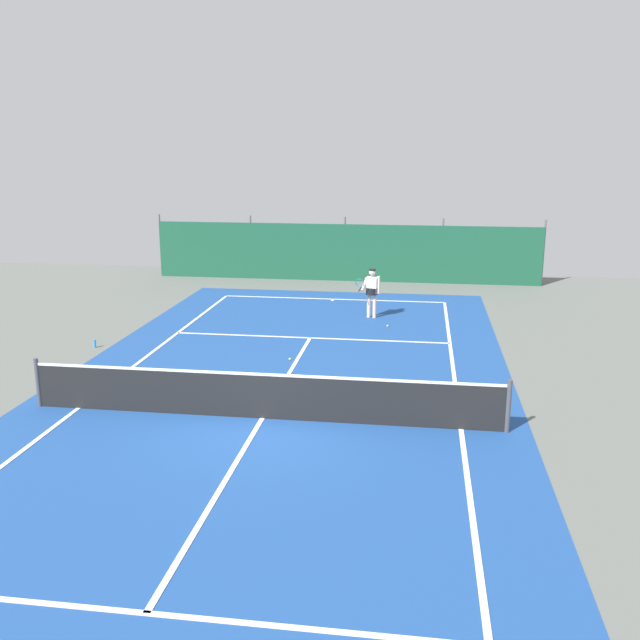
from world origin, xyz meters
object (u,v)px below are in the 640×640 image
Objects in this scene: tennis_net at (262,396)px; tennis_ball_by_sideline at (299,390)px; tennis_ball_midcourt at (290,359)px; tennis_player at (372,289)px; parked_car at (383,250)px; water_bottle at (95,344)px; tennis_ball_near_player at (388,326)px.

tennis_net reaches higher than tennis_ball_by_sideline.
tennis_net is at bearing -87.41° from tennis_ball_midcourt.
tennis_player is at bearing 80.10° from tennis_net.
tennis_ball_midcourt is 15.11m from parked_car.
water_bottle reaches higher than tennis_ball_midcourt.
tennis_ball_by_sideline is at bearing 95.54° from tennis_player.
tennis_ball_by_sideline is at bearing -105.38° from tennis_ball_near_player.
tennis_ball_by_sideline is 0.28× the size of water_bottle.
tennis_player reaches higher than tennis_ball_midcourt.
parked_car is (-0.80, 11.06, 0.81)m from tennis_ball_near_player.
tennis_ball_near_player is 11.12m from parked_car.
tennis_net is 6.17× the size of tennis_player.
parked_car is at bearing 86.92° from tennis_ball_by_sideline.
tennis_net is at bearing -37.48° from water_bottle.
tennis_net is 1.88m from tennis_ball_by_sideline.
parked_car is 18.10× the size of water_bottle.
tennis_net is 4.16m from tennis_ball_midcourt.
parked_car reaches higher than tennis_player.
tennis_ball_by_sideline is (-1.74, -6.32, 0.00)m from tennis_ball_near_player.
tennis_net is at bearing -105.37° from tennis_ball_near_player.
parked_car is at bearing 63.36° from water_bottle.
tennis_ball_near_player is at bearing 131.51° from tennis_player.
tennis_ball_near_player is 0.28× the size of water_bottle.
water_bottle is (-7.33, -14.61, -0.72)m from parked_car.
water_bottle is (-6.39, 2.77, 0.09)m from tennis_ball_by_sideline.
tennis_player is at bearing 81.40° from tennis_ball_by_sideline.
tennis_player is (1.61, 9.25, 0.45)m from tennis_net.
parked_car is (-0.20, 9.89, -0.12)m from tennis_player.
water_bottle is at bearing 142.52° from tennis_net.
tennis_ball_by_sideline is (-1.13, -7.49, -0.93)m from tennis_player.
parked_car is 16.36m from water_bottle.
water_bottle is (-5.72, 0.40, 0.09)m from tennis_ball_midcourt.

